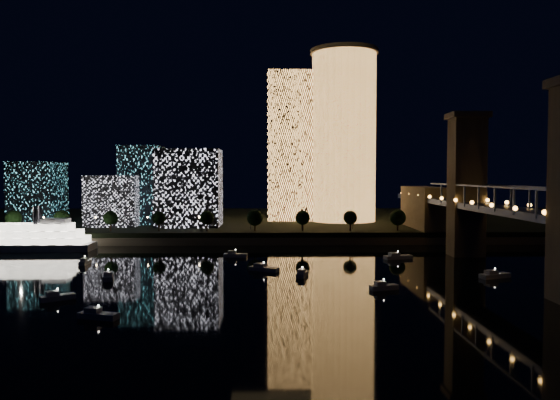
{
  "coord_description": "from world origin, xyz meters",
  "views": [
    {
      "loc": [
        -4.2,
        -139.19,
        28.52
      ],
      "look_at": [
        -0.19,
        55.0,
        19.44
      ],
      "focal_mm": 35.0,
      "sensor_mm": 36.0,
      "label": 1
    }
  ],
  "objects_px": {
    "tower_rectangular": "(290,147)",
    "truss_bridge": "(529,221)",
    "riverboat": "(13,239)",
    "tower_cylindrical": "(344,136)"
  },
  "relations": [
    {
      "from": "truss_bridge",
      "to": "riverboat",
      "type": "xyz_separation_m",
      "value": [
        -165.17,
        62.59,
        -11.78
      ]
    },
    {
      "from": "truss_bridge",
      "to": "riverboat",
      "type": "relative_size",
      "value": 4.58
    },
    {
      "from": "tower_cylindrical",
      "to": "riverboat",
      "type": "xyz_separation_m",
      "value": [
        -133.83,
        -69.87,
        -43.59
      ]
    },
    {
      "from": "truss_bridge",
      "to": "riverboat",
      "type": "distance_m",
      "value": 177.02
    },
    {
      "from": "tower_rectangular",
      "to": "riverboat",
      "type": "xyz_separation_m",
      "value": [
        -107.22,
        -79.08,
        -38.45
      ]
    },
    {
      "from": "truss_bridge",
      "to": "riverboat",
      "type": "bearing_deg",
      "value": 159.25
    },
    {
      "from": "tower_rectangular",
      "to": "riverboat",
      "type": "distance_m",
      "value": 138.67
    },
    {
      "from": "tower_rectangular",
      "to": "truss_bridge",
      "type": "distance_m",
      "value": 155.37
    },
    {
      "from": "riverboat",
      "to": "tower_rectangular",
      "type": "bearing_deg",
      "value": 36.41
    },
    {
      "from": "tower_rectangular",
      "to": "riverboat",
      "type": "relative_size",
      "value": 1.31
    }
  ]
}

